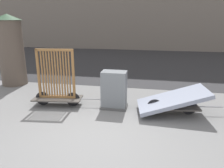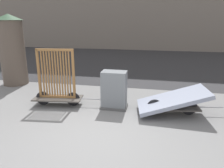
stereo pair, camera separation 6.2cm
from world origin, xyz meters
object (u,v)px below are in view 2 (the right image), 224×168
object	(u,v)px
bike_cart_with_mattress	(172,101)
advertising_column	(12,50)
utility_cabinet	(114,91)
bike_cart_with_bedframe	(57,86)

from	to	relation	value
bike_cart_with_mattress	advertising_column	bearing A→B (deg)	154.71
utility_cabinet	advertising_column	bearing A→B (deg)	159.15
bike_cart_with_mattress	utility_cabinet	bearing A→B (deg)	166.48
bike_cart_with_mattress	utility_cabinet	world-z (taller)	utility_cabinet
bike_cart_with_bedframe	advertising_column	bearing A→B (deg)	139.29
bike_cart_with_mattress	utility_cabinet	distance (m)	1.73
bike_cart_with_bedframe	advertising_column	size ratio (longest dim) A/B	0.78
bike_cart_with_mattress	advertising_column	xyz separation A→B (m)	(-6.30, 1.89, 1.03)
bike_cart_with_bedframe	bike_cart_with_mattress	distance (m)	3.51
bike_cart_with_bedframe	utility_cabinet	distance (m)	1.79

